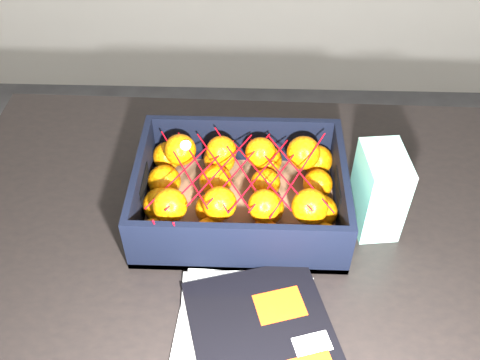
{
  "coord_description": "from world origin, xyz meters",
  "views": [
    {
      "loc": [
        -0.06,
        -0.39,
        1.5
      ],
      "look_at": [
        -0.08,
        0.26,
        0.86
      ],
      "focal_mm": 40.37,
      "sensor_mm": 36.0,
      "label": 1
    }
  ],
  "objects_px": {
    "table": "(263,268)",
    "retail_carton": "(379,191)",
    "magazine_stack": "(253,349)",
    "produce_crate": "(241,198)"
  },
  "relations": [
    {
      "from": "table",
      "to": "produce_crate",
      "type": "bearing_deg",
      "value": 128.22
    },
    {
      "from": "table",
      "to": "retail_carton",
      "type": "relative_size",
      "value": 7.69
    },
    {
      "from": "produce_crate",
      "to": "retail_carton",
      "type": "relative_size",
      "value": 2.34
    },
    {
      "from": "table",
      "to": "produce_crate",
      "type": "distance_m",
      "value": 0.15
    },
    {
      "from": "magazine_stack",
      "to": "retail_carton",
      "type": "xyz_separation_m",
      "value": [
        0.21,
        0.27,
        0.07
      ]
    },
    {
      "from": "produce_crate",
      "to": "retail_carton",
      "type": "bearing_deg",
      "value": -4.08
    },
    {
      "from": "table",
      "to": "magazine_stack",
      "type": "height_order",
      "value": "magazine_stack"
    },
    {
      "from": "table",
      "to": "magazine_stack",
      "type": "relative_size",
      "value": 3.72
    },
    {
      "from": "produce_crate",
      "to": "magazine_stack",
      "type": "bearing_deg",
      "value": -84.29
    },
    {
      "from": "table",
      "to": "retail_carton",
      "type": "bearing_deg",
      "value": 11.45
    }
  ]
}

